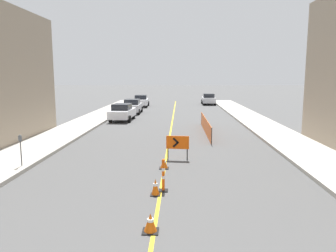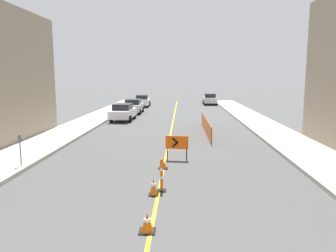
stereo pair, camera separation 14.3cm
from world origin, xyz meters
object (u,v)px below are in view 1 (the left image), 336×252
at_px(parked_car_curb_near, 122,112).
at_px(parked_car_opposite_side, 208,99).
at_px(traffic_cone_fourth, 155,187).
at_px(parked_car_curb_far, 141,101).
at_px(traffic_cone_fifth, 164,163).
at_px(parking_meter_far_curb, 20,144).
at_px(parked_car_curb_mid, 132,106).
at_px(arrow_barricade_primary, 178,143).
at_px(traffic_cone_third, 150,223).
at_px(delineator_post_rear, 163,177).

distance_m(parked_car_curb_near, parked_car_opposite_side, 20.10).
relative_size(traffic_cone_fourth, parked_car_curb_far, 0.14).
bearing_deg(traffic_cone_fifth, parked_car_curb_far, 98.66).
relative_size(traffic_cone_fourth, parking_meter_far_curb, 0.43).
xyz_separation_m(traffic_cone_fourth, traffic_cone_fifth, (0.14, 3.34, -0.05)).
bearing_deg(parked_car_curb_mid, arrow_barricade_primary, -75.83).
height_order(traffic_cone_fifth, parked_car_curb_far, parked_car_curb_far).
relative_size(traffic_cone_third, parked_car_curb_far, 0.12).
xyz_separation_m(delineator_post_rear, arrow_barricade_primary, (0.48, 4.50, 0.32)).
distance_m(delineator_post_rear, parked_car_curb_far, 33.07).
bearing_deg(delineator_post_rear, parked_car_curb_far, 98.09).
bearing_deg(parking_meter_far_curb, parked_car_curb_far, 86.60).
xyz_separation_m(traffic_cone_third, traffic_cone_fourth, (-0.07, 2.73, 0.04)).
height_order(traffic_cone_fourth, arrow_barricade_primary, arrow_barricade_primary).
xyz_separation_m(traffic_cone_third, parked_car_opposite_side, (4.95, 39.62, 0.55)).
distance_m(traffic_cone_fifth, parked_car_curb_mid, 22.25).
bearing_deg(traffic_cone_fifth, delineator_post_rear, -87.79).
height_order(arrow_barricade_primary, parked_car_curb_mid, parked_car_curb_mid).
xyz_separation_m(traffic_cone_fourth, delineator_post_rear, (0.26, 0.42, 0.22)).
height_order(arrow_barricade_primary, parked_car_curb_far, parked_car_curb_far).
bearing_deg(traffic_cone_fourth, traffic_cone_third, -88.57).
bearing_deg(arrow_barricade_primary, parked_car_opposite_side, 87.73).
bearing_deg(parked_car_curb_near, parking_meter_far_curb, -92.80).
relative_size(traffic_cone_fourth, delineator_post_rear, 0.50).
distance_m(parked_car_curb_mid, parked_car_curb_far, 8.06).
xyz_separation_m(traffic_cone_third, parked_car_curb_far, (-4.47, 35.90, 0.55)).
bearing_deg(traffic_cone_third, arrow_barricade_primary, 85.01).
height_order(arrow_barricade_primary, parking_meter_far_curb, parking_meter_far_curb).
relative_size(delineator_post_rear, arrow_barricade_primary, 0.99).
height_order(traffic_cone_fourth, parked_car_curb_far, parked_car_curb_far).
height_order(parked_car_curb_far, parked_car_opposite_side, same).
height_order(traffic_cone_third, parked_car_curb_far, parked_car_curb_far).
height_order(traffic_cone_fourth, traffic_cone_fifth, traffic_cone_fourth).
distance_m(traffic_cone_third, parked_car_opposite_side, 39.93).
xyz_separation_m(traffic_cone_third, delineator_post_rear, (0.19, 3.16, 0.26)).
bearing_deg(arrow_barricade_primary, delineator_post_rear, -90.76).
relative_size(arrow_barricade_primary, parked_car_curb_near, 0.27).
xyz_separation_m(arrow_barricade_primary, parked_car_curb_mid, (-5.16, 20.19, -0.04)).
height_order(traffic_cone_fourth, parking_meter_far_curb, parking_meter_far_curb).
relative_size(traffic_cone_third, traffic_cone_fourth, 0.86).
relative_size(parked_car_curb_far, parked_car_opposite_side, 1.01).
height_order(traffic_cone_fifth, delineator_post_rear, delineator_post_rear).
bearing_deg(parked_car_opposite_side, arrow_barricade_primary, -96.75).
bearing_deg(parking_meter_far_curb, parked_car_curb_mid, 85.43).
distance_m(traffic_cone_third, parked_car_curb_far, 36.18).
relative_size(parked_car_curb_mid, parked_car_opposite_side, 0.99).
bearing_deg(parked_car_curb_near, parked_car_opposite_side, 64.75).
xyz_separation_m(traffic_cone_fourth, parking_meter_far_curb, (-6.19, 2.95, 0.87)).
relative_size(traffic_cone_third, parked_car_curb_mid, 0.12).
bearing_deg(parked_car_curb_far, parked_car_opposite_side, 18.65).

